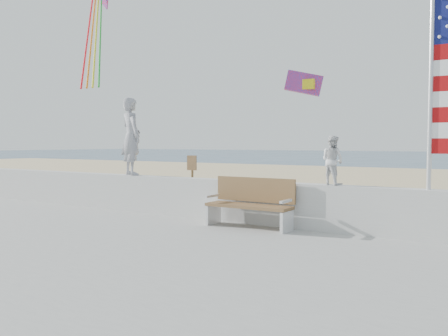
{
  "coord_description": "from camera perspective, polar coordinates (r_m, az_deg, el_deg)",
  "views": [
    {
      "loc": [
        5.7,
        -6.8,
        1.88
      ],
      "look_at": [
        0.2,
        1.8,
        1.35
      ],
      "focal_mm": 38.0,
      "sensor_mm": 36.0,
      "label": 1
    }
  ],
  "objects": [
    {
      "name": "ground",
      "position": [
        9.07,
        -7.3,
        -9.02
      ],
      "size": [
        220.0,
        220.0,
        0.0
      ],
      "primitive_type": "plane",
      "color": "#324C65",
      "rests_on": "ground"
    },
    {
      "name": "sand",
      "position": [
        16.89,
        12.71,
        -3.34
      ],
      "size": [
        90.0,
        40.0,
        0.08
      ],
      "primitive_type": "cube",
      "color": "beige",
      "rests_on": "ground"
    },
    {
      "name": "seawall",
      "position": [
        10.56,
        -0.33,
        -3.83
      ],
      "size": [
        30.0,
        0.35,
        0.9
      ],
      "primitive_type": "cube",
      "color": "silver",
      "rests_on": "boardwalk"
    },
    {
      "name": "adult",
      "position": [
        12.17,
        -11.1,
        3.74
      ],
      "size": [
        0.84,
        0.71,
        1.95
      ],
      "primitive_type": "imported",
      "rotation": [
        0.0,
        0.0,
        2.73
      ],
      "color": "#9A9AA0",
      "rests_on": "seawall"
    },
    {
      "name": "child",
      "position": [
        9.35,
        12.91,
        0.9
      ],
      "size": [
        0.56,
        0.5,
        0.95
      ],
      "primitive_type": "imported",
      "rotation": [
        0.0,
        0.0,
        2.78
      ],
      "color": "silver",
      "rests_on": "seawall"
    },
    {
      "name": "bench",
      "position": [
        9.65,
        3.24,
        -4.13
      ],
      "size": [
        1.8,
        0.57,
        1.0
      ],
      "color": "brown",
      "rests_on": "boardwalk"
    },
    {
      "name": "flag",
      "position": [
        8.96,
        24.46,
        9.84
      ],
      "size": [
        0.5,
        0.08,
        3.5
      ],
      "color": "silver",
      "rests_on": "seawall"
    },
    {
      "name": "parafoil_kite",
      "position": [
        14.17,
        9.67,
        10.0
      ],
      "size": [
        1.15,
        0.69,
        0.77
      ],
      "color": "#FF1C2C",
      "rests_on": "ground"
    },
    {
      "name": "big_kite",
      "position": [
        19.4,
        -15.09,
        16.57
      ],
      "size": [
        4.11,
        3.72,
        5.17
      ],
      "color": "red",
      "rests_on": "ground"
    },
    {
      "name": "sign",
      "position": [
        13.44,
        -3.86,
        -1.02
      ],
      "size": [
        0.32,
        0.07,
        1.46
      ],
      "color": "brown",
      "rests_on": "sand"
    }
  ]
}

